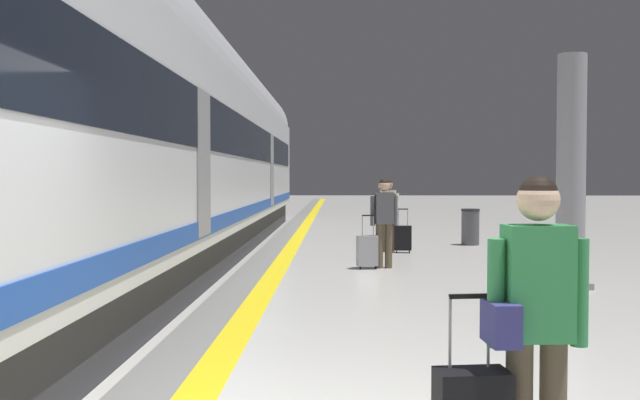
# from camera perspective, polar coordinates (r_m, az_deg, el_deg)

# --- Properties ---
(safety_line_strip) EXTENTS (0.36, 80.00, 0.01)m
(safety_line_strip) POSITION_cam_1_polar(r_m,az_deg,el_deg) (14.11, -3.13, -5.09)
(safety_line_strip) COLOR yellow
(safety_line_strip) RESTS_ON ground
(tactile_edge_band) EXTENTS (0.71, 80.00, 0.01)m
(tactile_edge_band) POSITION_cam_1_polar(r_m,az_deg,el_deg) (14.15, -4.65, -5.08)
(tactile_edge_band) COLOR slate
(tactile_edge_band) RESTS_ON ground
(high_speed_train) EXTENTS (2.94, 29.90, 4.97)m
(high_speed_train) POSITION_cam_1_polar(r_m,az_deg,el_deg) (14.74, -11.61, 4.90)
(high_speed_train) COLOR #38383D
(high_speed_train) RESTS_ON ground
(traveller_foreground) EXTENTS (0.55, 0.31, 1.73)m
(traveller_foreground) POSITION_cam_1_polar(r_m,az_deg,el_deg) (3.95, 16.86, -8.73)
(traveller_foreground) COLOR brown
(traveller_foreground) RESTS_ON ground
(passenger_near) EXTENTS (0.52, 0.26, 1.68)m
(passenger_near) POSITION_cam_1_polar(r_m,az_deg,el_deg) (13.33, 5.18, -1.32)
(passenger_near) COLOR brown
(passenger_near) RESTS_ON ground
(suitcase_near) EXTENTS (0.41, 0.29, 1.01)m
(suitcase_near) POSITION_cam_1_polar(r_m,az_deg,el_deg) (13.25, 3.81, -4.08)
(suitcase_near) COLOR #9E9EA3
(suitcase_near) RESTS_ON ground
(passenger_mid) EXTENTS (0.51, 0.36, 1.66)m
(passenger_mid) POSITION_cam_1_polar(r_m,az_deg,el_deg) (16.21, 5.51, -0.71)
(passenger_mid) COLOR brown
(passenger_mid) RESTS_ON ground
(suitcase_mid) EXTENTS (0.39, 0.24, 1.00)m
(suitcase_mid) POSITION_cam_1_polar(r_m,az_deg,el_deg) (16.09, 6.68, -3.05)
(suitcase_mid) COLOR black
(suitcase_mid) RESTS_ON ground
(platform_pillar) EXTENTS (0.56, 0.56, 3.60)m
(platform_pillar) POSITION_cam_1_polar(r_m,az_deg,el_deg) (11.59, 19.54, 1.80)
(platform_pillar) COLOR gray
(platform_pillar) RESTS_ON ground
(waste_bin) EXTENTS (0.46, 0.46, 0.91)m
(waste_bin) POSITION_cam_1_polar(r_m,az_deg,el_deg) (18.18, 12.00, -2.12)
(waste_bin) COLOR #4C4C51
(waste_bin) RESTS_ON ground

